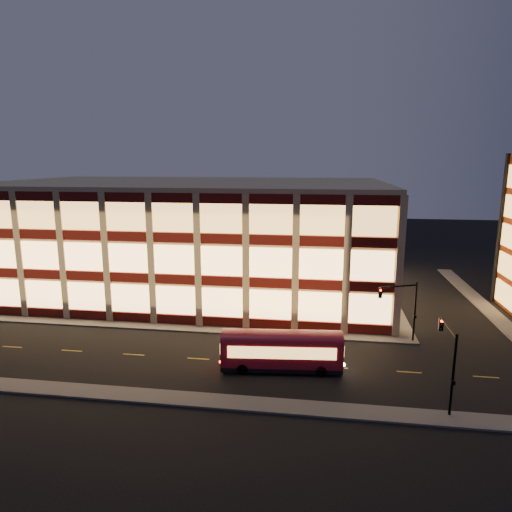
# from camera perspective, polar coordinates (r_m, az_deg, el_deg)

# --- Properties ---
(ground) EXTENTS (200.00, 200.00, 0.00)m
(ground) POSITION_cam_1_polar(r_m,az_deg,el_deg) (48.00, -9.97, -9.31)
(ground) COLOR black
(ground) RESTS_ON ground
(sidewalk_office_south) EXTENTS (54.00, 2.00, 0.15)m
(sidewalk_office_south) POSITION_cam_1_polar(r_m,az_deg,el_deg) (49.83, -12.93, -8.54)
(sidewalk_office_south) COLOR #514F4C
(sidewalk_office_south) RESTS_ON ground
(sidewalk_office_east) EXTENTS (2.00, 30.00, 0.15)m
(sidewalk_office_east) POSITION_cam_1_polar(r_m,az_deg,el_deg) (62.40, 15.88, -4.53)
(sidewalk_office_east) COLOR #514F4C
(sidewalk_office_east) RESTS_ON ground
(sidewalk_tower_west) EXTENTS (2.00, 30.00, 0.15)m
(sidewalk_tower_west) POSITION_cam_1_polar(r_m,az_deg,el_deg) (64.82, 25.59, -4.65)
(sidewalk_tower_west) COLOR #514F4C
(sidewalk_tower_west) RESTS_ON ground
(sidewalk_near) EXTENTS (100.00, 2.00, 0.15)m
(sidewalk_near) POSITION_cam_1_polar(r_m,az_deg,el_deg) (36.98, -16.51, -16.21)
(sidewalk_near) COLOR #514F4C
(sidewalk_near) RESTS_ON ground
(office_building) EXTENTS (50.45, 30.45, 14.50)m
(office_building) POSITION_cam_1_polar(r_m,az_deg,el_deg) (62.62, -7.93, 2.60)
(office_building) COLOR tan
(office_building) RESTS_ON ground
(traffic_signal_far) EXTENTS (3.79, 1.87, 6.00)m
(traffic_signal_far) POSITION_cam_1_polar(r_m,az_deg,el_deg) (45.26, 17.85, -5.51)
(traffic_signal_far) COLOR black
(traffic_signal_far) RESTS_ON ground
(traffic_signal_near) EXTENTS (0.32, 4.45, 6.00)m
(traffic_signal_near) POSITION_cam_1_polar(r_m,az_deg,el_deg) (35.15, 22.94, -10.92)
(traffic_signal_near) COLOR black
(traffic_signal_near) RESTS_ON ground
(trolley_bus) EXTENTS (10.17, 3.42, 3.38)m
(trolley_bus) POSITION_cam_1_polar(r_m,az_deg,el_deg) (38.75, 3.23, -11.42)
(trolley_bus) COLOR maroon
(trolley_bus) RESTS_ON ground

